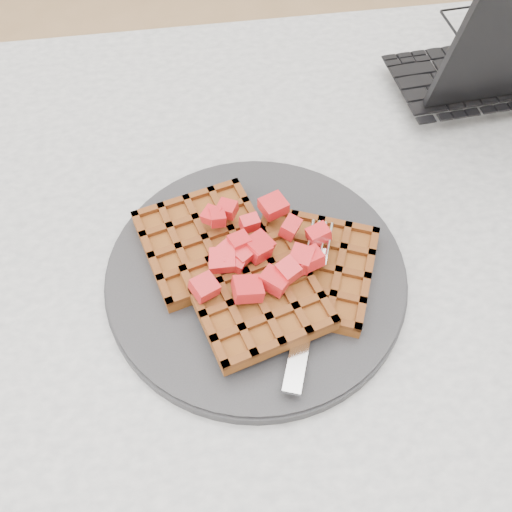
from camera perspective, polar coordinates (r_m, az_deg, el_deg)
The scene contains 6 objects.
ground at distance 1.27m, azimuth 2.04°, elevation -19.18°, with size 4.00×4.00×0.00m, color tan.
table at distance 0.68m, azimuth 3.62°, elevation -5.00°, with size 1.20×0.80×0.75m.
plate at distance 0.56m, azimuth -0.00°, elevation -1.86°, with size 0.29×0.29×0.02m, color #232326.
waffles at distance 0.54m, azimuth 0.08°, elevation -1.10°, with size 0.24×0.21×0.03m.
strawberry_pile at distance 0.52m, azimuth 0.00°, elevation 0.88°, with size 0.15×0.15×0.02m, color #AB1119, non-canonical shape.
fork at distance 0.53m, azimuth 5.36°, elevation -4.01°, with size 0.02×0.18×0.02m, color silver, non-canonical shape.
Camera 1 is at (-0.09, -0.32, 1.23)m, focal length 40.00 mm.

